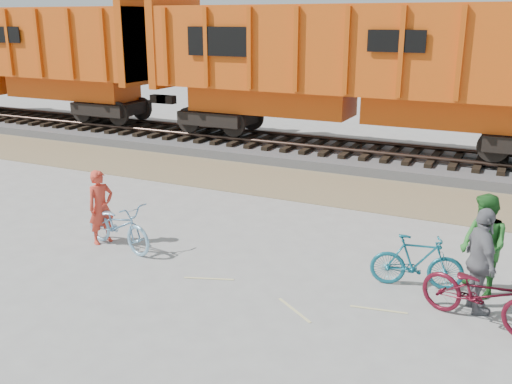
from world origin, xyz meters
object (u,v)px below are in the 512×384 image
Objects in this scene: hopper_car_left at (14,54)px; person_solo at (101,207)px; person_man at (483,246)px; bicycle_teal at (417,262)px; hopper_car_center at (361,66)px; bicycle_blue at (118,225)px; bicycle_maroon at (483,294)px; person_woman at (481,261)px.

hopper_car_left is 15.58m from person_solo.
bicycle_teal is at bearing -116.21° from person_man.
hopper_car_center is 7.53× the size of bicycle_blue.
hopper_car_left and hopper_car_center have the same top height.
hopper_car_center is 9.71m from person_man.
person_solo is at bearing 107.05° from bicycle_maroon.
bicycle_maroon is (6.82, -0.03, 0.01)m from bicycle_blue.
hopper_car_center is 8.10× the size of person_man.
bicycle_blue is at bearing -36.03° from hopper_car_left.
hopper_car_left reaches higher than bicycle_maroon.
person_solo is (-7.32, 0.13, 0.26)m from bicycle_maroon.
hopper_car_left is 21.63m from person_woman.
bicycle_teal is 0.91× the size of person_woman.
bicycle_blue is 1.19× the size of bicycle_teal.
bicycle_blue is 1.09× the size of person_woman.
person_man is at bearing -67.76° from bicycle_blue.
hopper_car_left is 8.10× the size of person_man.
bicycle_maroon is 0.54m from person_woman.
person_man reaches higher than person_solo.
bicycle_maroon is 7.32m from person_solo.
hopper_car_left is at bearing 67.51° from bicycle_blue.
person_man reaches higher than bicycle_blue.
person_man is at bearing -23.62° from person_woman.
bicycle_maroon is (19.66, -9.37, -2.51)m from hopper_car_left.
hopper_car_left is at bearing 180.00° from hopper_car_center.
bicycle_blue reaches higher than bicycle_teal.
bicycle_maroon is at bearing -25.48° from hopper_car_left.
hopper_car_left reaches higher than person_solo.
bicycle_teal is at bearing 70.73° from bicycle_maroon.
person_man is (1.00, 0.20, 0.40)m from bicycle_teal.
person_solo is at bearing -120.19° from person_man.
bicycle_teal is at bearing 40.62° from person_woman.
hopper_car_center reaches higher than bicycle_maroon.
bicycle_blue is at bearing 86.38° from bicycle_teal.
bicycle_maroon is at bearing -76.71° from bicycle_blue.
person_woman is (1.02, -0.45, 0.39)m from bicycle_teal.
bicycle_teal is 6.25m from person_solo.
person_man is 0.65m from person_woman.
person_solo is 7.22m from person_woman.
bicycle_maroon is at bearing 168.66° from person_woman.
hopper_car_center is 9.91m from bicycle_blue.
bicycle_teal is 0.90× the size of person_man.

